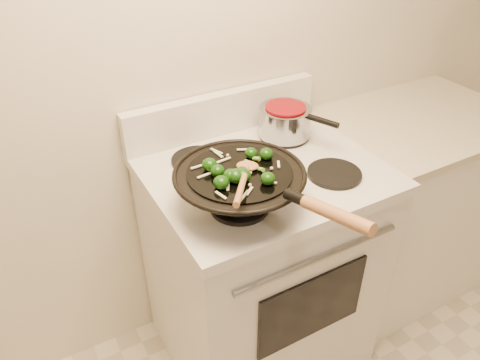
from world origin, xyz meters
TOP-DOWN VIEW (x-y plane):
  - stove at (-0.03, 1.17)m, footprint 0.78×0.67m
  - counter_unit at (0.76, 1.20)m, footprint 0.84×0.62m
  - wok at (-0.20, 1.02)m, footprint 0.39×0.64m
  - stirfry at (-0.22, 1.00)m, footprint 0.25×0.28m
  - wooden_spoon at (-0.22, 0.96)m, footprint 0.20×0.26m
  - saucepan at (0.16, 1.32)m, footprint 0.19×0.30m

SIDE VIEW (x-z plane):
  - counter_unit at x=0.76m, z-range 0.00..0.91m
  - stove at x=-0.03m, z-range -0.07..1.01m
  - saucepan at x=0.16m, z-range 0.93..1.05m
  - wok at x=-0.20m, z-range 0.90..1.10m
  - stirfry at x=-0.22m, z-range 1.05..1.09m
  - wooden_spoon at x=-0.22m, z-range 1.04..1.11m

